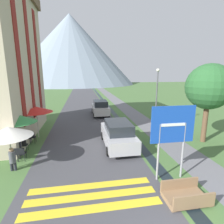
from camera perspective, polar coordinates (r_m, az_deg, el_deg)
The scene contains 22 objects.
ground_plane at distance 23.66m, azimuth -2.83°, elevation 0.13°, with size 160.00×160.00×0.00m, color #476B38.
road at distance 33.34m, azimuth -9.21°, elevation 3.57°, with size 6.40×60.00×0.01m.
footpath at distance 33.94m, azimuth 1.16°, elevation 3.89°, with size 2.20×60.00×0.01m.
drainage_channel at distance 33.58m, azimuth -2.88°, elevation 3.78°, with size 0.60×60.00×0.00m.
crosswalk_marking at distance 8.15m, azimuth -6.46°, elevation -25.63°, with size 5.44×1.84×0.01m.
mountain_distant at distance 91.12m, azimuth -13.33°, elevation 19.10°, with size 60.53×60.53×32.34m.
road_sign at distance 8.58m, azimuth 19.15°, elevation -5.84°, with size 2.13×0.11×3.61m.
footbridge at distance 8.32m, azimuth 22.99°, elevation -23.87°, with size 1.70×1.10×0.65m.
parked_car_near at distance 12.27m, azimuth 1.94°, elevation -7.16°, with size 1.99×4.57×1.82m.
parked_car_far at distance 21.61m, azimuth -3.83°, elevation 1.40°, with size 1.95×4.34×1.82m.
cafe_chair_near_right at distance 11.84m, azimuth -29.30°, elevation -11.66°, with size 0.40×0.40×0.85m.
cafe_chair_middle at distance 12.89m, azimuth -26.89°, elevation -9.47°, with size 0.40×0.40×0.85m.
cafe_chair_near_left at distance 11.68m, azimuth -27.45°, elevation -11.77°, with size 0.40×0.40×0.85m.
cafe_chair_far_left at distance 14.14m, azimuth -24.57°, elevation -7.36°, with size 0.40×0.40×0.85m.
cafe_chair_far_right at distance 14.12m, azimuth -25.70°, elevation -7.49°, with size 0.40×0.40×0.85m.
cafe_umbrella_front_white at distance 10.50m, azimuth -30.72°, elevation -5.55°, with size 2.37×2.37×2.36m.
cafe_umbrella_middle_green at distance 12.57m, azimuth -28.23°, elevation -1.94°, with size 2.24×2.24×2.48m.
cafe_umbrella_rear_red at distance 14.83m, azimuth -23.48°, elevation 0.76°, with size 2.47×2.47×2.52m.
person_seated_far at distance 10.77m, azimuth -29.76°, elevation -12.93°, with size 0.32×0.32×1.28m.
person_standing_terrace at distance 12.28m, azimuth -28.39°, elevation -7.80°, with size 0.32×0.32×1.87m.
streetlamp at distance 16.30m, azimuth 14.38°, elevation 5.66°, with size 0.28×0.28×5.46m.
tree_by_path at distance 14.26m, azimuth 29.11°, elevation 7.14°, with size 3.23×3.23×5.74m.
Camera 1 is at (-2.77, -2.96, 5.02)m, focal length 28.00 mm.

